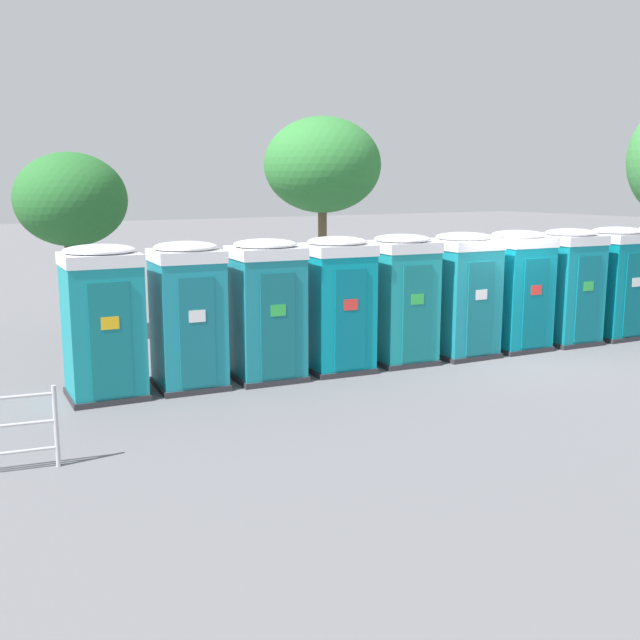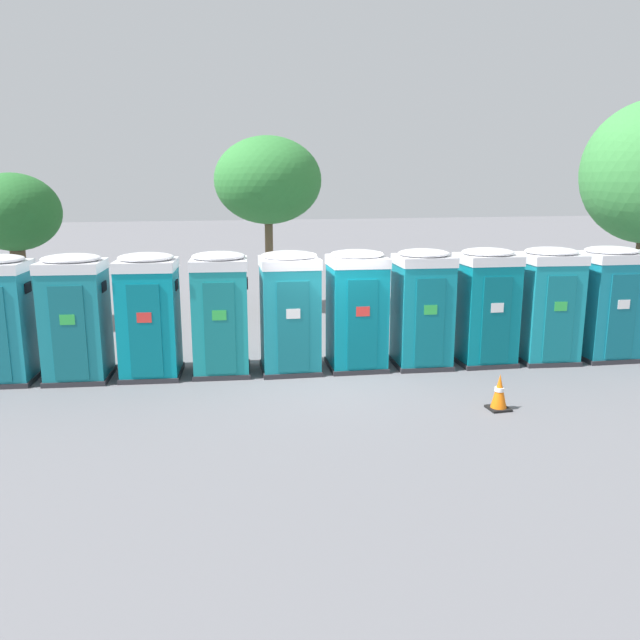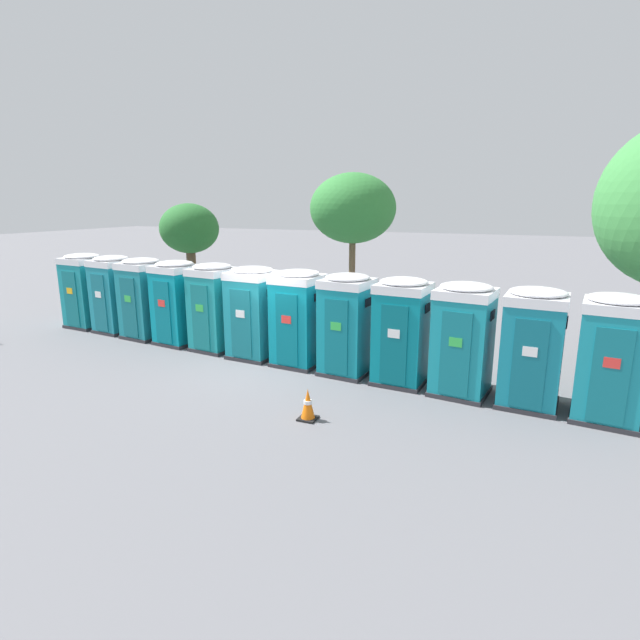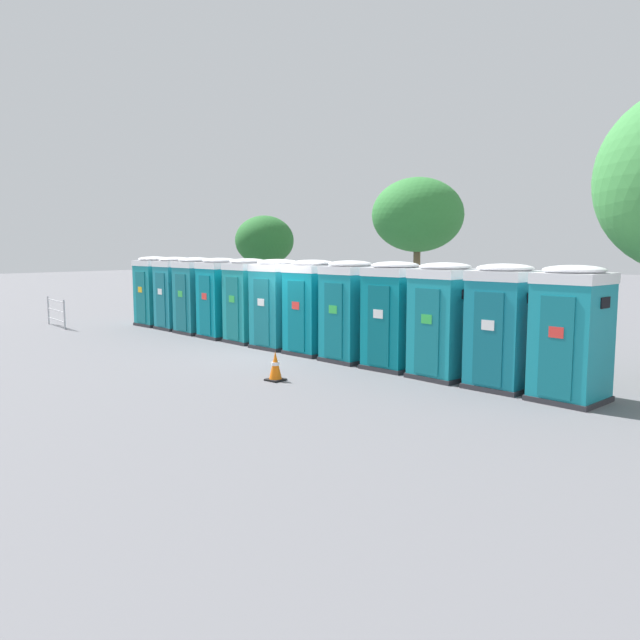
% 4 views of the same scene
% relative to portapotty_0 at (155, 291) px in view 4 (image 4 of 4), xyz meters
% --- Properties ---
extents(ground_plane, '(120.00, 120.00, 0.00)m').
position_rel_portapotty_0_xyz_m(ground_plane, '(7.76, -1.27, -1.28)').
color(ground_plane, slate).
extents(portapotty_0, '(1.33, 1.30, 2.54)m').
position_rel_portapotty_0_xyz_m(portapotty_0, '(0.00, 0.00, 0.00)').
color(portapotty_0, '#2D2D33').
rests_on(portapotty_0, ground).
extents(portapotty_1, '(1.29, 1.32, 2.54)m').
position_rel_portapotty_0_xyz_m(portapotty_1, '(1.42, -0.13, 0.00)').
color(portapotty_1, '#2D2D33').
rests_on(portapotty_1, ground).
extents(portapotty_2, '(1.35, 1.34, 2.54)m').
position_rel_portapotty_0_xyz_m(portapotty_2, '(2.84, -0.33, 0.00)').
color(portapotty_2, '#2D2D33').
rests_on(portapotty_2, ground).
extents(portapotty_3, '(1.33, 1.34, 2.54)m').
position_rel_portapotty_0_xyz_m(portapotty_3, '(4.26, -0.47, 0.00)').
color(portapotty_3, '#2D2D33').
rests_on(portapotty_3, ground).
extents(portapotty_4, '(1.30, 1.33, 2.54)m').
position_rel_portapotty_0_xyz_m(portapotty_4, '(5.68, -0.59, 0.00)').
color(portapotty_4, '#2D2D33').
rests_on(portapotty_4, ground).
extents(portapotty_5, '(1.30, 1.28, 2.54)m').
position_rel_portapotty_0_xyz_m(portapotty_5, '(7.10, -0.78, 0.00)').
color(portapotty_5, '#2D2D33').
rests_on(portapotty_5, ground).
extents(portapotty_6, '(1.29, 1.29, 2.54)m').
position_rel_portapotty_0_xyz_m(portapotty_6, '(8.52, -0.89, 0.00)').
color(portapotty_6, '#2D2D33').
rests_on(portapotty_6, ground).
extents(portapotty_7, '(1.29, 1.31, 2.54)m').
position_rel_portapotty_0_xyz_m(portapotty_7, '(9.94, -1.06, 0.00)').
color(portapotty_7, '#2D2D33').
rests_on(portapotty_7, ground).
extents(portapotty_8, '(1.27, 1.28, 2.54)m').
position_rel_portapotty_0_xyz_m(portapotty_8, '(11.36, -1.18, 0.00)').
color(portapotty_8, '#2D2D33').
rests_on(portapotty_8, ground).
extents(portapotty_9, '(1.36, 1.34, 2.54)m').
position_rel_portapotty_0_xyz_m(portapotty_9, '(12.78, -1.36, 0.00)').
color(portapotty_9, '#2D2D33').
rests_on(portapotty_9, ground).
extents(portapotty_10, '(1.30, 1.29, 2.54)m').
position_rel_portapotty_0_xyz_m(portapotty_10, '(14.20, -1.47, 0.00)').
color(portapotty_10, '#2D2D33').
rests_on(portapotty_10, ground).
extents(portapotty_11, '(1.34, 1.33, 2.54)m').
position_rel_portapotty_0_xyz_m(portapotty_11, '(15.62, -1.66, 0.00)').
color(portapotty_11, '#2D2D33').
rests_on(portapotty_11, ground).
extents(street_tree_1, '(2.44, 2.44, 4.18)m').
position_rel_portapotty_0_xyz_m(street_tree_1, '(0.76, 4.90, 1.82)').
color(street_tree_1, brown).
rests_on(street_tree_1, ground).
extents(street_tree_2, '(3.21, 3.21, 5.30)m').
position_rel_portapotty_0_xyz_m(street_tree_2, '(7.70, 5.63, 2.70)').
color(street_tree_2, brown).
rests_on(street_tree_2, ground).
extents(traffic_cone, '(0.36, 0.36, 0.64)m').
position_rel_portapotty_0_xyz_m(traffic_cone, '(10.19, -3.97, -0.97)').
color(traffic_cone, black).
rests_on(traffic_cone, ground).
extents(event_barrier, '(2.02, 0.44, 1.05)m').
position_rel_portapotty_0_xyz_m(event_barrier, '(-2.38, -2.60, -0.72)').
color(event_barrier, '#B7B7BC').
rests_on(event_barrier, ground).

